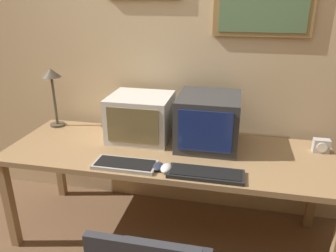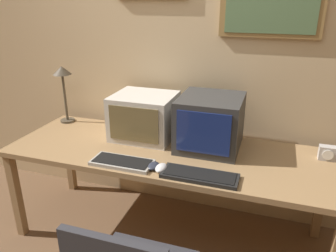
{
  "view_description": "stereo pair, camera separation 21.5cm",
  "coord_description": "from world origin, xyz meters",
  "px_view_note": "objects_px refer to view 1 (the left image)",
  "views": [
    {
      "loc": [
        0.42,
        -1.26,
        1.67
      ],
      "look_at": [
        0.0,
        0.69,
        0.88
      ],
      "focal_mm": 35.0,
      "sensor_mm": 36.0,
      "label": 1
    },
    {
      "loc": [
        0.63,
        -1.2,
        1.67
      ],
      "look_at": [
        0.0,
        0.69,
        0.88
      ],
      "focal_mm": 35.0,
      "sensor_mm": 36.0,
      "label": 2
    }
  ],
  "objects_px": {
    "mouse_far_corner": "(158,167)",
    "monitor_right": "(208,121)",
    "monitor_left": "(141,117)",
    "desk_lamp": "(52,82)",
    "keyboard_side": "(206,174)",
    "desk_clock": "(321,146)",
    "keyboard_main": "(125,165)",
    "mouse_near_keyboard": "(166,168)"
  },
  "relations": [
    {
      "from": "mouse_far_corner",
      "to": "monitor_right",
      "type": "bearing_deg",
      "value": 58.52
    },
    {
      "from": "monitor_left",
      "to": "desk_lamp",
      "type": "xyz_separation_m",
      "value": [
        -0.73,
        0.09,
        0.2
      ]
    },
    {
      "from": "keyboard_side",
      "to": "desk_clock",
      "type": "relative_size",
      "value": 4.25
    },
    {
      "from": "keyboard_side",
      "to": "mouse_far_corner",
      "type": "distance_m",
      "value": 0.29
    },
    {
      "from": "keyboard_main",
      "to": "desk_clock",
      "type": "distance_m",
      "value": 1.3
    },
    {
      "from": "monitor_left",
      "to": "desk_clock",
      "type": "bearing_deg",
      "value": 0.88
    },
    {
      "from": "monitor_right",
      "to": "mouse_far_corner",
      "type": "height_order",
      "value": "monitor_right"
    },
    {
      "from": "monitor_right",
      "to": "mouse_near_keyboard",
      "type": "bearing_deg",
      "value": -115.13
    },
    {
      "from": "monitor_right",
      "to": "desk_clock",
      "type": "bearing_deg",
      "value": 2.93
    },
    {
      "from": "mouse_near_keyboard",
      "to": "desk_lamp",
      "type": "xyz_separation_m",
      "value": [
        -1.02,
        0.54,
        0.34
      ]
    },
    {
      "from": "monitor_left",
      "to": "keyboard_side",
      "type": "relative_size",
      "value": 0.98
    },
    {
      "from": "monitor_left",
      "to": "keyboard_main",
      "type": "height_order",
      "value": "monitor_left"
    },
    {
      "from": "mouse_far_corner",
      "to": "keyboard_side",
      "type": "bearing_deg",
      "value": -3.56
    },
    {
      "from": "monitor_left",
      "to": "desk_clock",
      "type": "xyz_separation_m",
      "value": [
        1.24,
        0.02,
        -0.11
      ]
    },
    {
      "from": "mouse_near_keyboard",
      "to": "keyboard_main",
      "type": "bearing_deg",
      "value": 179.47
    },
    {
      "from": "mouse_far_corner",
      "to": "desk_lamp",
      "type": "bearing_deg",
      "value": 151.23
    },
    {
      "from": "keyboard_main",
      "to": "keyboard_side",
      "type": "height_order",
      "value": "same"
    },
    {
      "from": "monitor_right",
      "to": "keyboard_side",
      "type": "height_order",
      "value": "monitor_right"
    },
    {
      "from": "mouse_far_corner",
      "to": "desk_clock",
      "type": "relative_size",
      "value": 0.99
    },
    {
      "from": "monitor_left",
      "to": "mouse_far_corner",
      "type": "bearing_deg",
      "value": -61.84
    },
    {
      "from": "keyboard_side",
      "to": "desk_lamp",
      "type": "height_order",
      "value": "desk_lamp"
    },
    {
      "from": "monitor_right",
      "to": "keyboard_side",
      "type": "distance_m",
      "value": 0.47
    },
    {
      "from": "keyboard_main",
      "to": "monitor_left",
      "type": "bearing_deg",
      "value": 93.72
    },
    {
      "from": "monitor_left",
      "to": "mouse_far_corner",
      "type": "xyz_separation_m",
      "value": [
        0.23,
        -0.44,
        -0.14
      ]
    },
    {
      "from": "keyboard_main",
      "to": "desk_clock",
      "type": "bearing_deg",
      "value": 21.0
    },
    {
      "from": "monitor_left",
      "to": "keyboard_main",
      "type": "bearing_deg",
      "value": -86.28
    },
    {
      "from": "keyboard_side",
      "to": "mouse_near_keyboard",
      "type": "xyz_separation_m",
      "value": [
        -0.24,
        0.01,
        0.01
      ]
    },
    {
      "from": "keyboard_side",
      "to": "desk_lamp",
      "type": "xyz_separation_m",
      "value": [
        -1.25,
        0.55,
        0.35
      ]
    },
    {
      "from": "mouse_far_corner",
      "to": "desk_lamp",
      "type": "relative_size",
      "value": 0.22
    },
    {
      "from": "mouse_near_keyboard",
      "to": "desk_clock",
      "type": "distance_m",
      "value": 1.06
    },
    {
      "from": "desk_clock",
      "to": "monitor_left",
      "type": "bearing_deg",
      "value": -179.12
    },
    {
      "from": "monitor_right",
      "to": "desk_clock",
      "type": "height_order",
      "value": "monitor_right"
    },
    {
      "from": "mouse_near_keyboard",
      "to": "desk_clock",
      "type": "bearing_deg",
      "value": 26.11
    },
    {
      "from": "monitor_left",
      "to": "monitor_right",
      "type": "height_order",
      "value": "monitor_right"
    },
    {
      "from": "desk_lamp",
      "to": "keyboard_main",
      "type": "bearing_deg",
      "value": -35.38
    },
    {
      "from": "keyboard_main",
      "to": "mouse_near_keyboard",
      "type": "relative_size",
      "value": 3.54
    },
    {
      "from": "monitor_right",
      "to": "keyboard_side",
      "type": "bearing_deg",
      "value": -85.33
    },
    {
      "from": "mouse_far_corner",
      "to": "keyboard_main",
      "type": "bearing_deg",
      "value": -177.1
    },
    {
      "from": "desk_lamp",
      "to": "monitor_right",
      "type": "bearing_deg",
      "value": -5.3
    },
    {
      "from": "monitor_left",
      "to": "desk_lamp",
      "type": "relative_size",
      "value": 0.94
    },
    {
      "from": "monitor_right",
      "to": "mouse_near_keyboard",
      "type": "xyz_separation_m",
      "value": [
        -0.2,
        -0.43,
        -0.16
      ]
    },
    {
      "from": "mouse_near_keyboard",
      "to": "desk_clock",
      "type": "relative_size",
      "value": 1.05
    }
  ]
}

